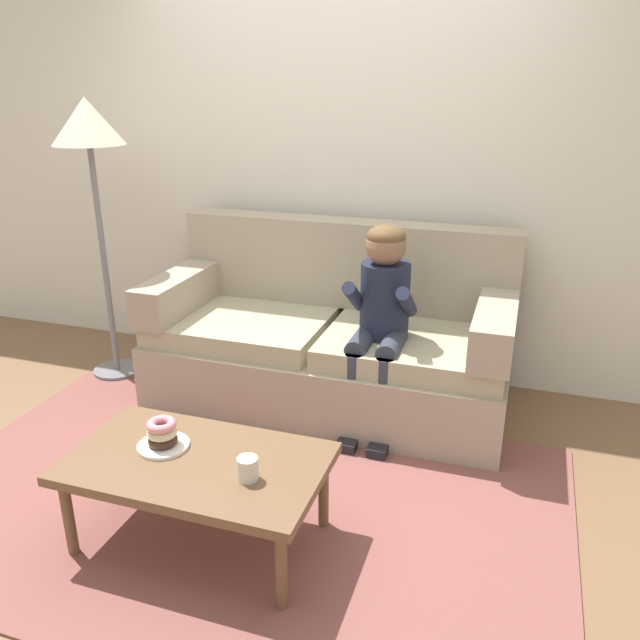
# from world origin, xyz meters

# --- Properties ---
(ground) EXTENTS (10.00, 10.00, 0.00)m
(ground) POSITION_xyz_m (0.00, 0.00, 0.00)
(ground) COLOR brown
(wall_back) EXTENTS (8.00, 0.10, 2.80)m
(wall_back) POSITION_xyz_m (0.00, 1.40, 1.40)
(wall_back) COLOR silver
(wall_back) RESTS_ON ground
(area_rug) EXTENTS (2.93, 1.84, 0.01)m
(area_rug) POSITION_xyz_m (0.00, -0.25, 0.01)
(area_rug) COLOR brown
(area_rug) RESTS_ON ground
(couch) EXTENTS (2.01, 0.90, 1.01)m
(couch) POSITION_xyz_m (0.12, 0.86, 0.36)
(couch) COLOR tan
(couch) RESTS_ON ground
(coffee_table) EXTENTS (1.02, 0.60, 0.39)m
(coffee_table) POSITION_xyz_m (-0.01, -0.51, 0.35)
(coffee_table) COLOR brown
(coffee_table) RESTS_ON ground
(person_child) EXTENTS (0.34, 0.58, 1.10)m
(person_child) POSITION_xyz_m (0.45, 0.64, 0.67)
(person_child) COLOR #1E2338
(person_child) RESTS_ON ground
(plate) EXTENTS (0.21, 0.21, 0.01)m
(plate) POSITION_xyz_m (-0.18, -0.48, 0.40)
(plate) COLOR white
(plate) RESTS_ON coffee_table
(donut) EXTENTS (0.15, 0.15, 0.04)m
(donut) POSITION_xyz_m (-0.18, -0.48, 0.42)
(donut) COLOR #422619
(donut) RESTS_ON plate
(donut_second) EXTENTS (0.17, 0.17, 0.04)m
(donut_second) POSITION_xyz_m (-0.18, -0.48, 0.46)
(donut_second) COLOR beige
(donut_second) RESTS_ON donut
(donut_third) EXTENTS (0.16, 0.16, 0.04)m
(donut_third) POSITION_xyz_m (-0.18, -0.48, 0.49)
(donut_third) COLOR pink
(donut_third) RESTS_ON donut_second
(mug) EXTENTS (0.08, 0.08, 0.09)m
(mug) POSITION_xyz_m (0.24, -0.57, 0.43)
(mug) COLOR silver
(mug) RESTS_ON coffee_table
(toy_controller) EXTENTS (0.23, 0.09, 0.05)m
(toy_controller) POSITION_xyz_m (-0.24, 0.10, 0.03)
(toy_controller) COLOR red
(toy_controller) RESTS_ON ground
(floor_lamp) EXTENTS (0.41, 0.41, 1.70)m
(floor_lamp) POSITION_xyz_m (-1.30, 0.75, 1.45)
(floor_lamp) COLOR slate
(floor_lamp) RESTS_ON ground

